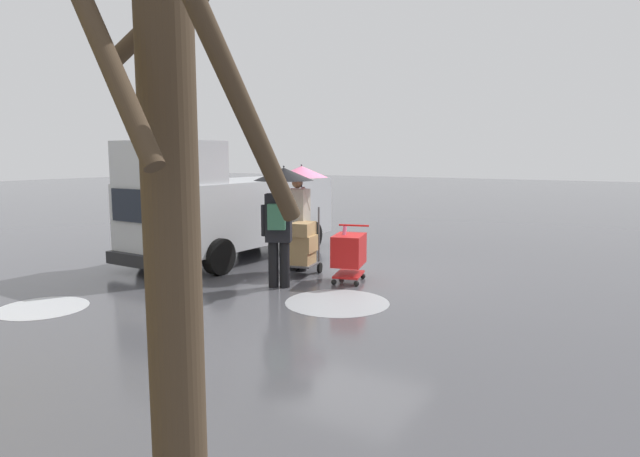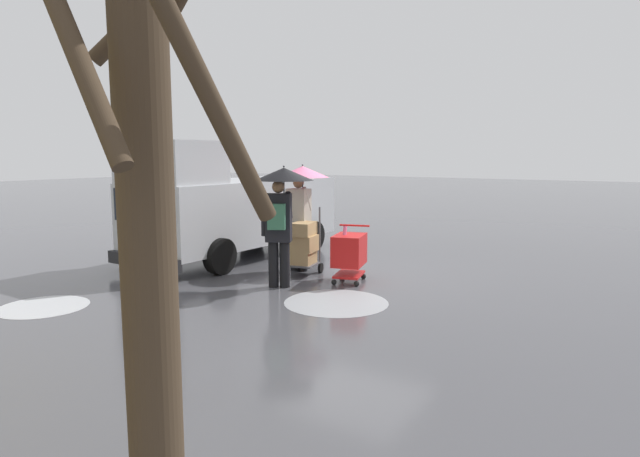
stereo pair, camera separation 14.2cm
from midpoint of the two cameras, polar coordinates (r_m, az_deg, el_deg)
name	(u,v)px [view 2 (the right image)]	position (r m, az deg, el deg)	size (l,w,h in m)	color
ground_plane	(358,276)	(10.47, 4.45, -5.07)	(90.00, 90.00, 0.00)	#4C4C51
slush_patch_near_cluster	(43,307)	(9.39, -26.88, -7.39)	(1.34, 1.34, 0.01)	silver
slush_patch_under_van	(336,302)	(8.63, 2.20, -7.83)	(1.66, 1.66, 0.01)	#999BA0
cargo_van_parked_right	(230,206)	(12.25, -9.23, 2.32)	(2.26, 5.37, 2.60)	#B7BABF
shopping_cart_vendor	(349,252)	(9.89, 3.52, -2.45)	(0.76, 0.94, 1.04)	red
hand_dolly_boxes	(304,244)	(10.44, -1.32, -1.65)	(0.65, 0.79, 1.32)	#515156
pedestrian_pink_side	(301,193)	(10.72, -1.67, 3.82)	(1.04, 1.04, 2.15)	black
pedestrian_black_side	(281,199)	(9.37, -3.69, 3.15)	(1.04, 1.04, 2.15)	black
bare_tree_near	(152,280)	(2.42, -15.75, -5.24)	(0.91, 0.90, 3.51)	#423323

